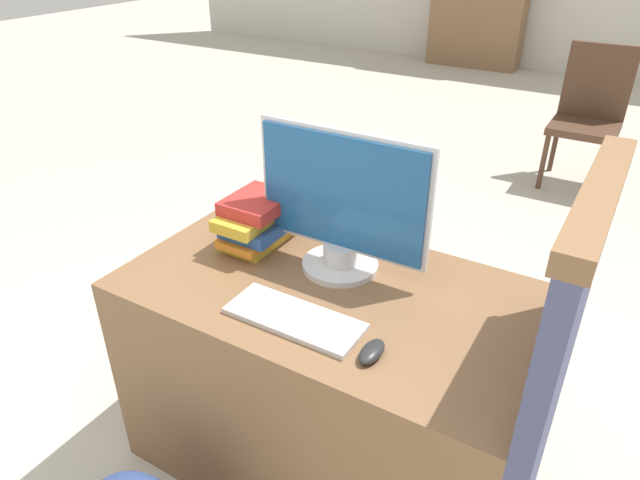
# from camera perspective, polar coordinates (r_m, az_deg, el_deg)

# --- Properties ---
(desk) EXTENTS (1.24, 0.72, 0.74)m
(desk) POSITION_cam_1_polar(r_m,az_deg,el_deg) (1.93, 0.89, -13.71)
(desk) COLOR brown
(desk) RESTS_ON ground_plane
(carrel_divider) EXTENTS (0.07, 0.64, 1.23)m
(carrel_divider) POSITION_cam_1_polar(r_m,az_deg,el_deg) (1.60, 21.44, -15.09)
(carrel_divider) COLOR #474C70
(carrel_divider) RESTS_ON ground_plane
(monitor) EXTENTS (0.56, 0.24, 0.45)m
(monitor) POSITION_cam_1_polar(r_m,az_deg,el_deg) (1.69, 2.17, 3.35)
(monitor) COLOR silver
(monitor) RESTS_ON desk
(keyboard) EXTENTS (0.38, 0.15, 0.02)m
(keyboard) POSITION_cam_1_polar(r_m,az_deg,el_deg) (1.56, -2.54, -7.85)
(keyboard) COLOR silver
(keyboard) RESTS_ON desk
(mouse) EXTENTS (0.05, 0.10, 0.03)m
(mouse) POSITION_cam_1_polar(r_m,az_deg,el_deg) (1.45, 5.20, -11.05)
(mouse) COLOR #262626
(mouse) RESTS_ON desk
(book_stack) EXTENTS (0.19, 0.28, 0.18)m
(book_stack) POSITION_cam_1_polar(r_m,az_deg,el_deg) (1.88, -6.37, 1.92)
(book_stack) COLOR gold
(book_stack) RESTS_ON desk
(far_chair) EXTENTS (0.44, 0.44, 0.95)m
(far_chair) POSITION_cam_1_polar(r_m,az_deg,el_deg) (4.44, 25.34, 11.58)
(far_chair) COLOR #4C3323
(far_chair) RESTS_ON ground_plane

